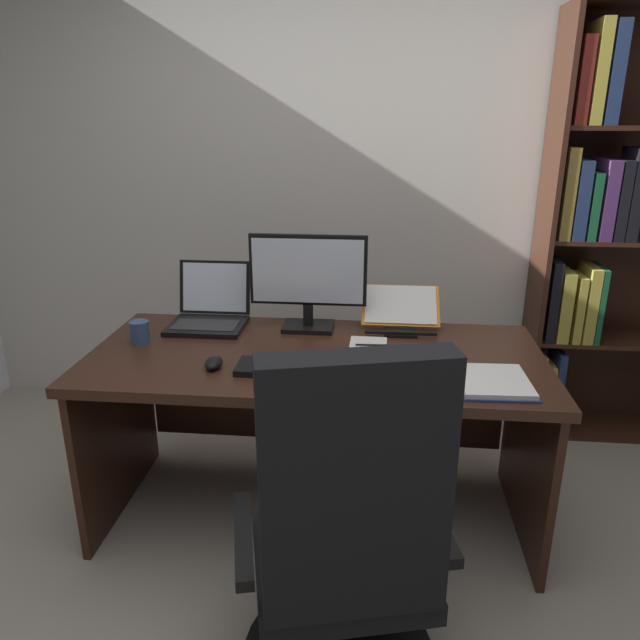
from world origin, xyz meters
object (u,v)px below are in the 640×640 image
object	(u,v)px
desk	(318,390)
computer_mouse	(214,363)
pen	(373,345)
keyboard	(294,368)
bookshelf	(608,236)
monitor	(308,282)
laptop	(210,313)
coffee_mug	(140,332)
notepad	(368,347)
office_chair	(346,559)
reading_stand_with_book	(401,309)
open_binder	(457,381)

from	to	relation	value
desk	computer_mouse	world-z (taller)	computer_mouse
desk	pen	size ratio (longest dim) A/B	12.80
desk	keyboard	xyz separation A→B (m)	(-0.06, -0.26, 0.21)
bookshelf	monitor	world-z (taller)	bookshelf
laptop	coffee_mug	distance (m)	0.34
notepad	coffee_mug	xyz separation A→B (m)	(-0.94, -0.03, 0.04)
monitor	computer_mouse	world-z (taller)	monitor
computer_mouse	coffee_mug	world-z (taller)	coffee_mug
computer_mouse	laptop	bearing A→B (deg)	107.15
monitor	coffee_mug	bearing A→B (deg)	-160.28
desk	computer_mouse	xyz separation A→B (m)	(-0.36, -0.26, 0.22)
pen	bookshelf	bearing A→B (deg)	35.43
laptop	desk	bearing A→B (deg)	-22.40
notepad	coffee_mug	world-z (taller)	coffee_mug
office_chair	monitor	world-z (taller)	monitor
keyboard	pen	size ratio (longest dim) A/B	3.00
reading_stand_with_book	open_binder	size ratio (longest dim) A/B	0.65
monitor	keyboard	size ratio (longest dim) A/B	1.20
bookshelf	office_chair	xyz separation A→B (m)	(-1.20, -1.71, -0.59)
reading_stand_with_book	desk	bearing A→B (deg)	-142.95
office_chair	pen	size ratio (longest dim) A/B	8.13
reading_stand_with_book	open_binder	xyz separation A→B (m)	(0.18, -0.57, -0.07)
notepad	reading_stand_with_book	bearing A→B (deg)	62.83
keyboard	pen	xyz separation A→B (m)	(0.29, 0.26, 0.00)
laptop	keyboard	world-z (taller)	laptop
office_chair	monitor	distance (m)	1.23
office_chair	monitor	bearing A→B (deg)	87.98
desk	bookshelf	bearing A→B (deg)	30.53
laptop	keyboard	bearing A→B (deg)	-46.61
bookshelf	reading_stand_with_book	xyz separation A→B (m)	(-1.03, -0.55, -0.24)
desk	office_chair	bearing A→B (deg)	-79.24
desk	monitor	xyz separation A→B (m)	(-0.06, 0.20, 0.41)
pen	computer_mouse	bearing A→B (deg)	-156.46
monitor	notepad	distance (m)	0.40
pen	office_chair	bearing A→B (deg)	-93.38
monitor	bookshelf	bearing A→B (deg)	22.96
office_chair	open_binder	world-z (taller)	office_chair
desk	coffee_mug	bearing A→B (deg)	-176.91
bookshelf	pen	bearing A→B (deg)	-144.57
office_chair	notepad	size ratio (longest dim) A/B	5.42
bookshelf	computer_mouse	size ratio (longest dim) A/B	20.43
pen	reading_stand_with_book	bearing A→B (deg)	66.38
keyboard	pen	bearing A→B (deg)	41.69
notepad	computer_mouse	bearing A→B (deg)	-155.72
bookshelf	laptop	world-z (taller)	bookshelf
monitor	reading_stand_with_book	world-z (taller)	monitor
office_chair	notepad	world-z (taller)	office_chair
office_chair	reading_stand_with_book	world-z (taller)	office_chair
notepad	monitor	bearing A→B (deg)	142.26
laptop	monitor	bearing A→B (deg)	-1.07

